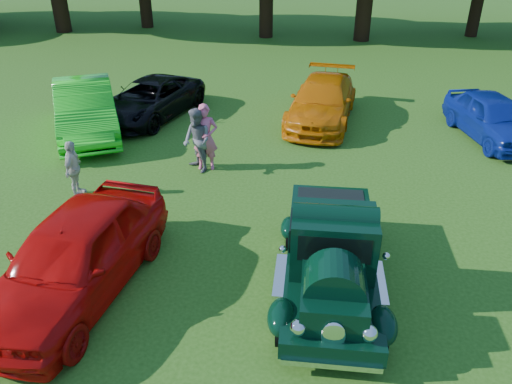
# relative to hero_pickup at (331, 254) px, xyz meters

# --- Properties ---
(ground) EXTENTS (120.00, 120.00, 0.00)m
(ground) POSITION_rel_hero_pickup_xyz_m (-1.37, 0.10, -0.78)
(ground) COLOR #275313
(ground) RESTS_ON ground
(hero_pickup) EXTENTS (2.15, 4.62, 1.81)m
(hero_pickup) POSITION_rel_hero_pickup_xyz_m (0.00, 0.00, 0.00)
(hero_pickup) COLOR black
(hero_pickup) RESTS_ON ground
(red_convertible) EXTENTS (2.63, 5.09, 1.66)m
(red_convertible) POSITION_rel_hero_pickup_xyz_m (-4.80, -0.66, 0.05)
(red_convertible) COLOR #BF0A08
(red_convertible) RESTS_ON ground
(back_car_lime) EXTENTS (3.89, 5.48, 1.72)m
(back_car_lime) POSITION_rel_hero_pickup_xyz_m (-7.95, 7.17, 0.08)
(back_car_lime) COLOR #1ED91C
(back_car_lime) RESTS_ON ground
(back_car_black) EXTENTS (3.52, 5.28, 1.35)m
(back_car_black) POSITION_rel_hero_pickup_xyz_m (-6.33, 8.89, -0.11)
(back_car_black) COLOR black
(back_car_black) RESTS_ON ground
(back_car_orange) EXTENTS (2.79, 5.36, 1.48)m
(back_car_orange) POSITION_rel_hero_pickup_xyz_m (-0.16, 9.20, -0.04)
(back_car_orange) COLOR #D46A07
(back_car_orange) RESTS_ON ground
(back_car_blue) EXTENTS (2.64, 4.54, 1.45)m
(back_car_blue) POSITION_rel_hero_pickup_xyz_m (5.33, 8.25, -0.06)
(back_car_blue) COLOR navy
(back_car_blue) RESTS_ON ground
(spectator_pink) EXTENTS (0.74, 0.51, 1.92)m
(spectator_pink) POSITION_rel_hero_pickup_xyz_m (-3.45, 4.96, 0.18)
(spectator_pink) COLOR #E75F86
(spectator_pink) RESTS_ON ground
(spectator_grey) EXTENTS (1.11, 1.13, 1.83)m
(spectator_grey) POSITION_rel_hero_pickup_xyz_m (-3.66, 4.80, 0.13)
(spectator_grey) COLOR slate
(spectator_grey) RESTS_ON ground
(spectator_white) EXTENTS (0.45, 0.92, 1.52)m
(spectator_white) POSITION_rel_hero_pickup_xyz_m (-6.50, 3.00, -0.02)
(spectator_white) COLOR beige
(spectator_white) RESTS_ON ground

